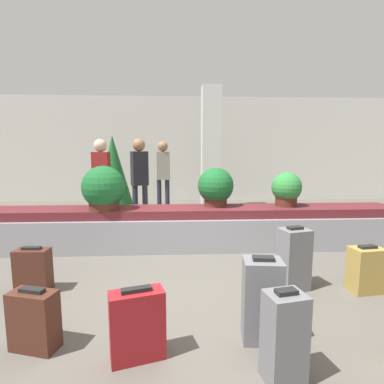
{
  "coord_description": "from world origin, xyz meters",
  "views": [
    {
      "loc": [
        -0.25,
        -3.14,
        1.54
      ],
      "look_at": [
        0.0,
        1.58,
        0.9
      ],
      "focal_mm": 28.0,
      "sensor_mm": 36.0,
      "label": 1
    }
  ],
  "objects_px": {
    "suitcase_7": "(366,270)",
    "potted_plant_1": "(286,189)",
    "suitcase_1": "(284,338)",
    "potted_plant_2": "(104,189)",
    "pillar": "(211,149)",
    "suitcase_2": "(262,300)",
    "suitcase_5": "(294,259)",
    "potted_plant_0": "(216,187)",
    "traveler_1": "(140,174)",
    "suitcase_3": "(33,270)",
    "suitcase_0": "(137,325)",
    "traveler_2": "(101,175)",
    "decorated_tree": "(113,171)",
    "traveler_0": "(163,170)",
    "suitcase_6": "(34,320)"
  },
  "relations": [
    {
      "from": "potted_plant_1",
      "to": "traveler_1",
      "type": "distance_m",
      "value": 2.85
    },
    {
      "from": "potted_plant_2",
      "to": "traveler_2",
      "type": "bearing_deg",
      "value": 104.86
    },
    {
      "from": "suitcase_7",
      "to": "potted_plant_1",
      "type": "bearing_deg",
      "value": 91.79
    },
    {
      "from": "suitcase_0",
      "to": "potted_plant_0",
      "type": "bearing_deg",
      "value": 55.2
    },
    {
      "from": "suitcase_7",
      "to": "traveler_1",
      "type": "relative_size",
      "value": 0.29
    },
    {
      "from": "potted_plant_1",
      "to": "traveler_0",
      "type": "relative_size",
      "value": 0.31
    },
    {
      "from": "suitcase_0",
      "to": "suitcase_1",
      "type": "relative_size",
      "value": 0.86
    },
    {
      "from": "pillar",
      "to": "suitcase_2",
      "type": "xyz_separation_m",
      "value": [
        -0.22,
        -5.63,
        -1.26
      ]
    },
    {
      "from": "potted_plant_1",
      "to": "traveler_1",
      "type": "relative_size",
      "value": 0.31
    },
    {
      "from": "potted_plant_0",
      "to": "traveler_1",
      "type": "bearing_deg",
      "value": 138.65
    },
    {
      "from": "potted_plant_2",
      "to": "suitcase_5",
      "type": "bearing_deg",
      "value": -31.39
    },
    {
      "from": "potted_plant_1",
      "to": "suitcase_5",
      "type": "bearing_deg",
      "value": -107.07
    },
    {
      "from": "suitcase_2",
      "to": "suitcase_7",
      "type": "relative_size",
      "value": 1.35
    },
    {
      "from": "suitcase_6",
      "to": "decorated_tree",
      "type": "height_order",
      "value": "decorated_tree"
    },
    {
      "from": "suitcase_2",
      "to": "decorated_tree",
      "type": "bearing_deg",
      "value": 119.71
    },
    {
      "from": "pillar",
      "to": "suitcase_1",
      "type": "height_order",
      "value": "pillar"
    },
    {
      "from": "suitcase_6",
      "to": "suitcase_2",
      "type": "bearing_deg",
      "value": 16.44
    },
    {
      "from": "suitcase_2",
      "to": "traveler_1",
      "type": "height_order",
      "value": "traveler_1"
    },
    {
      "from": "suitcase_0",
      "to": "suitcase_7",
      "type": "height_order",
      "value": "suitcase_0"
    },
    {
      "from": "suitcase_5",
      "to": "traveler_2",
      "type": "relative_size",
      "value": 0.41
    },
    {
      "from": "suitcase_2",
      "to": "potted_plant_0",
      "type": "xyz_separation_m",
      "value": [
        -0.04,
        2.59,
        0.62
      ]
    },
    {
      "from": "pillar",
      "to": "potted_plant_0",
      "type": "bearing_deg",
      "value": -95.05
    },
    {
      "from": "potted_plant_1",
      "to": "decorated_tree",
      "type": "height_order",
      "value": "decorated_tree"
    },
    {
      "from": "suitcase_5",
      "to": "traveler_1",
      "type": "relative_size",
      "value": 0.4
    },
    {
      "from": "potted_plant_1",
      "to": "traveler_2",
      "type": "relative_size",
      "value": 0.31
    },
    {
      "from": "suitcase_5",
      "to": "potted_plant_0",
      "type": "xyz_separation_m",
      "value": [
        -0.66,
        1.7,
        0.61
      ]
    },
    {
      "from": "suitcase_1",
      "to": "traveler_1",
      "type": "distance_m",
      "value": 4.56
    },
    {
      "from": "traveler_2",
      "to": "traveler_0",
      "type": "bearing_deg",
      "value": -121.55
    },
    {
      "from": "suitcase_2",
      "to": "suitcase_5",
      "type": "distance_m",
      "value": 1.08
    },
    {
      "from": "suitcase_5",
      "to": "decorated_tree",
      "type": "xyz_separation_m",
      "value": [
        -2.87,
        4.36,
        0.71
      ]
    },
    {
      "from": "suitcase_0",
      "to": "traveler_0",
      "type": "distance_m",
      "value": 5.3
    },
    {
      "from": "pillar",
      "to": "suitcase_2",
      "type": "relative_size",
      "value": 4.51
    },
    {
      "from": "suitcase_3",
      "to": "potted_plant_1",
      "type": "xyz_separation_m",
      "value": [
        3.39,
        1.54,
        0.68
      ]
    },
    {
      "from": "suitcase_2",
      "to": "traveler_1",
      "type": "relative_size",
      "value": 0.4
    },
    {
      "from": "suitcase_5",
      "to": "suitcase_0",
      "type": "bearing_deg",
      "value": -160.95
    },
    {
      "from": "suitcase_2",
      "to": "suitcase_7",
      "type": "distance_m",
      "value": 1.6
    },
    {
      "from": "suitcase_1",
      "to": "potted_plant_0",
      "type": "xyz_separation_m",
      "value": [
        -0.06,
        3.04,
        0.65
      ]
    },
    {
      "from": "suitcase_3",
      "to": "potted_plant_0",
      "type": "xyz_separation_m",
      "value": [
        2.23,
        1.61,
        0.72
      ]
    },
    {
      "from": "traveler_0",
      "to": "decorated_tree",
      "type": "xyz_separation_m",
      "value": [
        -1.24,
        0.19,
        -0.02
      ]
    },
    {
      "from": "pillar",
      "to": "suitcase_7",
      "type": "relative_size",
      "value": 6.08
    },
    {
      "from": "pillar",
      "to": "suitcase_1",
      "type": "xyz_separation_m",
      "value": [
        -0.2,
        -6.08,
        -1.29
      ]
    },
    {
      "from": "traveler_1",
      "to": "suitcase_6",
      "type": "bearing_deg",
      "value": -122.75
    },
    {
      "from": "suitcase_1",
      "to": "potted_plant_2",
      "type": "relative_size",
      "value": 0.96
    },
    {
      "from": "decorated_tree",
      "to": "traveler_2",
      "type": "bearing_deg",
      "value": -86.41
    },
    {
      "from": "suitcase_3",
      "to": "traveler_1",
      "type": "distance_m",
      "value": 3.07
    },
    {
      "from": "suitcase_0",
      "to": "traveler_0",
      "type": "bearing_deg",
      "value": 74.29
    },
    {
      "from": "suitcase_5",
      "to": "traveler_0",
      "type": "distance_m",
      "value": 4.54
    },
    {
      "from": "suitcase_0",
      "to": "potted_plant_0",
      "type": "xyz_separation_m",
      "value": [
        0.94,
        2.76,
        0.69
      ]
    },
    {
      "from": "suitcase_1",
      "to": "suitcase_2",
      "type": "height_order",
      "value": "suitcase_2"
    },
    {
      "from": "suitcase_1",
      "to": "potted_plant_2",
      "type": "distance_m",
      "value": 3.43
    }
  ]
}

